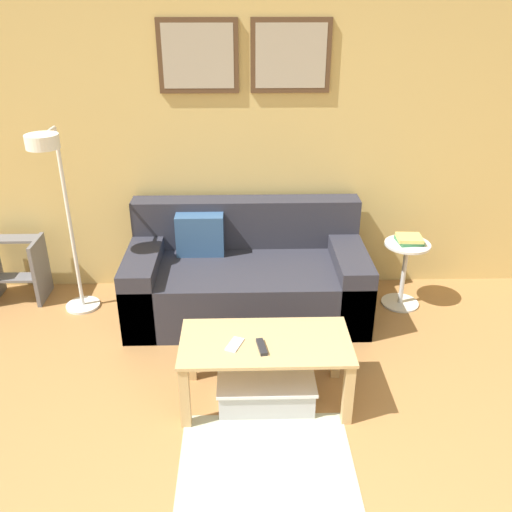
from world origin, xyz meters
name	(u,v)px	position (x,y,z in m)	size (l,w,h in m)	color
wall_back	(272,131)	(0.00, 2.99, 1.29)	(5.60, 0.09, 2.55)	#D6B76B
area_rug	(267,468)	(-0.12, 0.93, 0.00)	(0.92, 0.80, 0.01)	#B2B79E
couch	(246,277)	(-0.21, 2.53, 0.28)	(1.76, 0.88, 0.80)	#2D2D38
coffee_table	(265,353)	(-0.11, 1.47, 0.34)	(0.99, 0.49, 0.42)	tan
storage_bin	(266,388)	(-0.10, 1.46, 0.09)	(0.58, 0.37, 0.18)	#B2B2B7
floor_lamp	(57,194)	(-1.50, 2.43, 1.00)	(0.26, 0.50, 1.43)	white
side_table	(404,268)	(1.01, 2.57, 0.32)	(0.34, 0.34, 0.53)	silver
book_stack	(409,239)	(1.03, 2.58, 0.56)	(0.19, 0.19, 0.05)	#387F4C
remote_control	(262,347)	(-0.13, 1.40, 0.43)	(0.04, 0.15, 0.02)	#232328
cell_phone	(235,344)	(-0.29, 1.44, 0.43)	(0.07, 0.14, 0.01)	silver
step_stool	(16,268)	(-2.04, 2.74, 0.27)	(0.42, 0.32, 0.51)	slate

